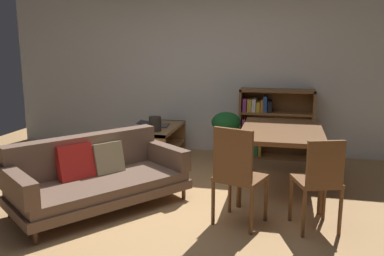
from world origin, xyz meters
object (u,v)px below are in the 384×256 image
Objects in this scene: potted_floor_plant at (226,130)px; dining_chair_near at (319,179)px; open_laptop at (155,125)px; dining_table at (282,135)px; desk_speaker at (155,124)px; media_console at (161,145)px; dining_chair_far at (237,172)px; fabric_couch at (96,175)px; bookshelf at (270,124)px.

dining_chair_near is (1.15, -1.93, -0.01)m from potted_floor_plant.
potted_floor_plant reaches higher than open_laptop.
desk_speaker is at bearing 163.13° from dining_table.
media_console is 1.17× the size of dining_chair_far.
dining_chair_far reaches higher than open_laptop.
desk_speaker is at bearing 82.62° from fabric_couch.
dining_chair_far is at bearing -53.84° from open_laptop.
dining_chair_far is at bearing -55.20° from media_console.
bookshelf is at bearing 47.10° from potted_floor_plant.
desk_speaker is (0.12, -0.36, 0.08)m from open_laptop.
desk_speaker is at bearing 129.32° from dining_chair_far.
desk_speaker is 1.02m from potted_floor_plant.
desk_speaker reaches higher than open_laptop.
dining_table is (1.75, -0.53, 0.05)m from desk_speaker.
fabric_couch is at bearing -92.34° from open_laptop.
dining_table is at bearing -16.87° from desk_speaker.
dining_chair_far is (1.55, -0.17, 0.20)m from fabric_couch.
media_console is (0.18, 1.79, -0.09)m from fabric_couch.
dining_chair_far is at bearing -109.30° from dining_table.
dining_chair_near reaches higher than fabric_couch.
media_console is 0.32m from open_laptop.
dining_chair_near reaches higher than potted_floor_plant.
dining_chair_far is (1.36, -1.96, 0.29)m from media_console.
potted_floor_plant is 1.17m from dining_table.
potted_floor_plant is at bearing 18.47° from desk_speaker.
fabric_couch is at bearing -125.58° from bookshelf.
open_laptop is 1.08m from potted_floor_plant.
bookshelf reaches higher than dining_chair_near.
fabric_couch is 1.41× the size of dining_table.
fabric_couch is 2.15m from potted_floor_plant.
open_laptop is 0.62× the size of potted_floor_plant.
fabric_couch is 1.85m from open_laptop.
dining_table is at bearing -47.26° from potted_floor_plant.
fabric_couch is 2.31m from dining_chair_near.
desk_speaker reaches higher than media_console.
fabric_couch is 1.78× the size of bookshelf.
potted_floor_plant is at bearing -2.03° from open_laptop.
fabric_couch is at bearing 173.65° from dining_chair_far.
fabric_couch is 2.02× the size of dining_chair_far.
desk_speaker is at bearing -72.01° from open_laptop.
potted_floor_plant reaches higher than desk_speaker.
dining_chair_near is (2.11, -1.60, -0.12)m from desk_speaker.
desk_speaker is at bearing 142.73° from dining_chair_near.
media_console is 1.02× the size of bookshelf.
desk_speaker is 2.14m from dining_chair_far.
dining_chair_near is at bearing -77.83° from bookshelf.
dining_chair_near reaches higher than open_laptop.
bookshelf is at bearing 97.37° from dining_table.
bookshelf reaches higher than fabric_couch.
open_laptop is (0.08, 1.84, 0.21)m from fabric_couch.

